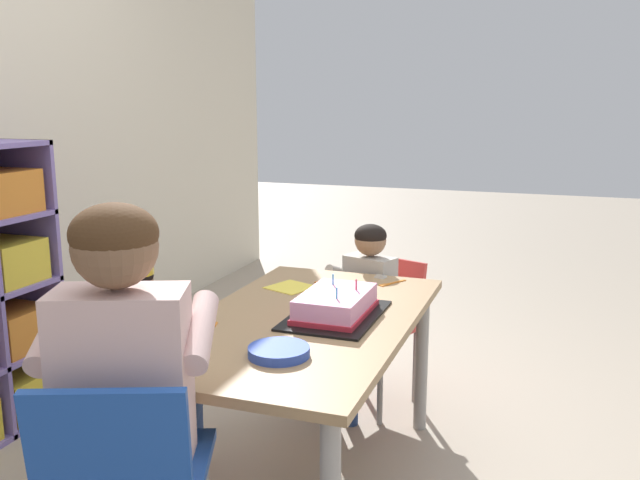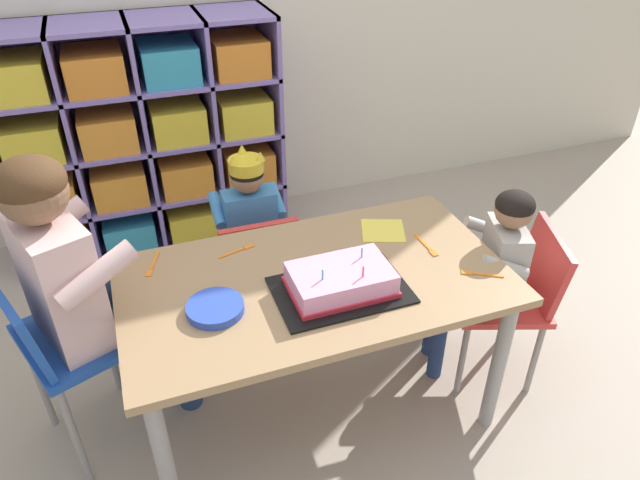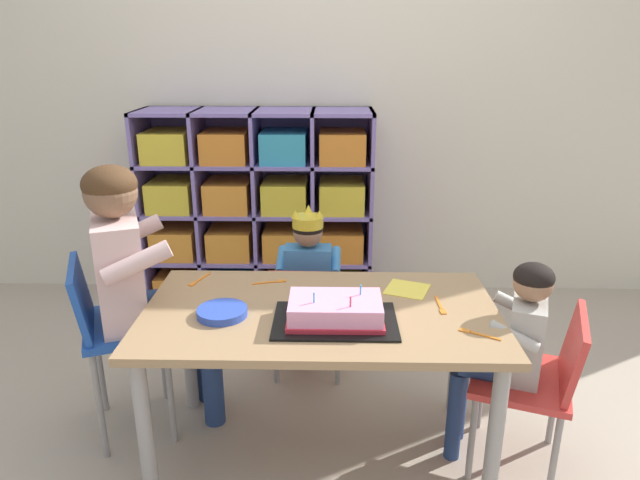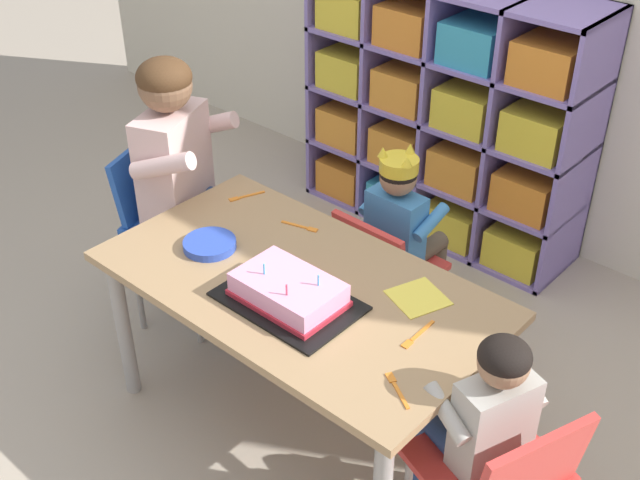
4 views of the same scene
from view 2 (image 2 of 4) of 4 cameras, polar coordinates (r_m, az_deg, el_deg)
The scene contains 16 objects.
ground at distance 2.29m, azimuth -0.41°, elevation -15.86°, with size 16.00×16.00×0.00m, color tan.
storage_cubby_shelf at distance 3.02m, azimuth -16.69°, elevation 8.82°, with size 1.32×0.39×1.15m.
activity_table at distance 1.92m, azimuth -0.47°, elevation -5.43°, with size 1.24×0.69×0.61m.
classroom_chair_blue at distance 2.43m, azimuth -6.31°, elevation -1.74°, with size 0.35×0.32×0.57m.
child_with_crown at distance 2.43m, azimuth -7.10°, elevation 2.48°, with size 0.30×0.31×0.81m.
classroom_chair_adult_side at distance 2.02m, azimuth -24.12°, elevation -9.15°, with size 0.44×0.46×0.73m.
adult_helper_seated at distance 1.91m, azimuth -22.42°, elevation -3.08°, with size 0.49×0.47×1.09m.
classroom_chair_guest_side at distance 2.30m, azimuth 18.32°, elevation -4.62°, with size 0.45×0.46×0.62m.
guest_at_table_side at distance 2.20m, azimuth 16.37°, elevation -2.14°, with size 0.34×0.34×0.80m.
birthday_cake_on_tray at distance 1.79m, azimuth 2.05°, elevation -4.15°, with size 0.41×0.28×0.12m.
paper_plate_stack at distance 1.76m, azimuth -10.28°, elevation -6.61°, with size 0.17×0.17×0.03m, color blue.
paper_napkin_square at distance 2.11m, azimuth 6.22°, elevation 0.94°, with size 0.15×0.15×0.00m, color #F4DB4C.
fork_beside_plate_stack at distance 1.95m, azimuth 15.40°, elevation -3.24°, with size 0.12×0.08×0.00m.
fork_by_napkin at distance 2.04m, azimuth 10.46°, elevation -0.60°, with size 0.02×0.15×0.00m.
fork_at_table_front_edge at distance 2.01m, azimuth -8.00°, elevation -1.01°, with size 0.13×0.05×0.00m.
fork_near_cake_tray at distance 2.00m, azimuth -16.15°, elevation -2.44°, with size 0.06×0.13×0.00m.
Camera 2 is at (-0.50, -1.40, 1.74)m, focal length 32.53 mm.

